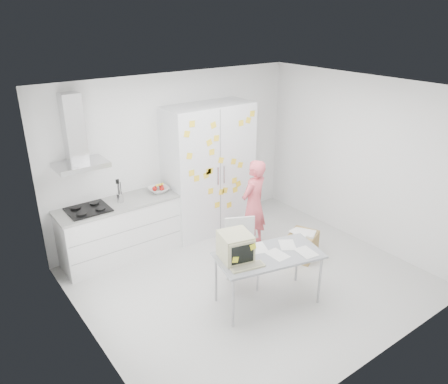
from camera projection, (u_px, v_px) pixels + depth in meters
floor at (250, 280)px, 6.29m from camera, size 4.50×4.00×0.02m
walls at (221, 178)px, 6.29m from camera, size 4.52×4.01×2.70m
ceiling at (255, 90)px, 5.23m from camera, size 4.50×4.00×0.02m
counter_run at (120, 229)px, 6.71m from camera, size 1.84×0.63×1.28m
range_hood at (75, 138)px, 5.98m from camera, size 0.70×0.48×1.01m
tall_cabinet at (209, 170)px, 7.34m from camera, size 1.50×0.68×2.20m
person at (254, 204)px, 6.92m from camera, size 0.62×0.49×1.47m
desk at (248, 251)px, 5.44m from camera, size 1.47×0.97×1.07m
chair at (241, 248)px, 6.03m from camera, size 0.58×0.58×0.96m
cardboard_box at (302, 245)px, 6.79m from camera, size 0.61×0.56×0.43m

